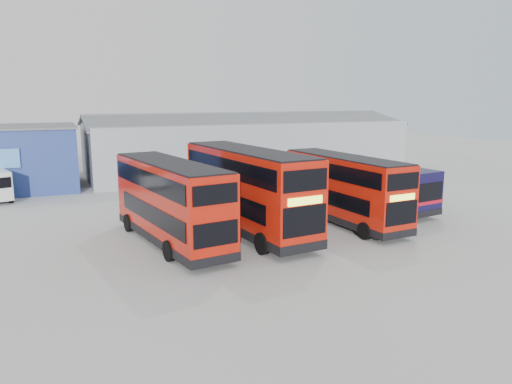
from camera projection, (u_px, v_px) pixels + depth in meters
name	position (u px, v px, depth m)	size (l,w,h in m)	color
ground_plane	(242.00, 226.00, 28.96)	(120.00, 120.00, 0.00)	#9F9F9A
maintenance_shed	(244.00, 146.00, 49.61)	(30.50, 12.00, 5.89)	gray
double_decker_left	(171.00, 203.00, 25.18)	(3.93, 10.28, 4.25)	#AF170A
double_decker_centre	(248.00, 192.00, 27.24)	(3.87, 11.19, 4.64)	#AF170A
double_decker_right	(344.00, 190.00, 29.28)	(3.05, 9.68, 4.03)	#AF170A
single_decker_blue	(364.00, 184.00, 34.26)	(4.18, 11.28, 2.99)	black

